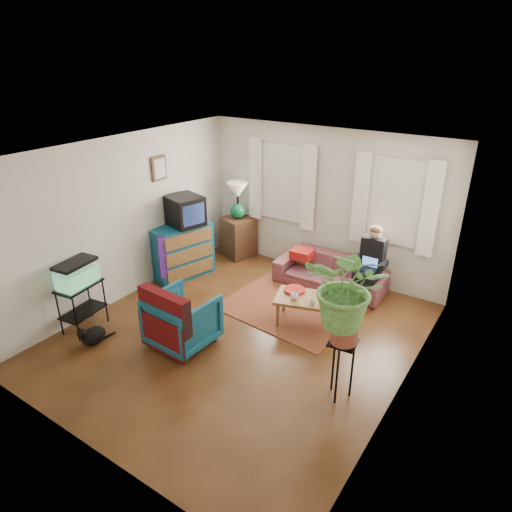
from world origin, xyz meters
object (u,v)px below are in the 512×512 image
Objects in this scene: coffee_table at (311,311)px; side_table at (238,237)px; plant_stand at (341,369)px; armchair at (183,317)px; sofa at (330,267)px; dresser at (181,250)px; aquarium_stand at (83,307)px.

side_table is at bearing 130.93° from coffee_table.
armchair is at bearing -174.67° from plant_stand.
plant_stand reaches higher than sofa.
sofa is 1.24m from coffee_table.
sofa is 2.63m from dresser.
armchair reaches higher than plant_stand.
dresser is at bearing 159.70° from plant_stand.
aquarium_stand is 0.92× the size of plant_stand.
plant_stand is (3.68, -1.36, -0.09)m from dresser.
side_table is 1.31m from dresser.
aquarium_stand is at bearing -74.54° from dresser.
plant_stand is at bearing -4.57° from dresser.
dresser is 1.49× the size of aquarium_stand.
dresser is at bearing 158.93° from coffee_table.
aquarium_stand is at bearing -168.71° from plant_stand.
side_table is 0.74× the size of dresser.
dresser reaches higher than aquarium_stand.
coffee_table is 1.33× the size of plant_stand.
sofa is 1.81× the size of coffee_table.
aquarium_stand is (-0.01, -2.10, -0.12)m from dresser.
armchair is 0.80× the size of coffee_table.
sofa is at bearing -5.52° from side_table.
plant_stand reaches higher than coffee_table.
armchair is 1.07× the size of plant_stand.
dresser is at bearing 82.29° from aquarium_stand.
armchair is (-0.97, -2.63, 0.05)m from sofa.
armchair is at bearing -148.67° from coffee_table.
dresser is 3.93m from plant_stand.
armchair reaches higher than sofa.
aquarium_stand is at bearing -128.95° from sofa.
sofa is at bearing 84.24° from coffee_table.
plant_stand is (2.24, 0.21, -0.03)m from armchair.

